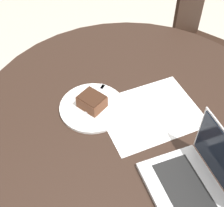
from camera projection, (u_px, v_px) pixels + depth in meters
name	position (u px, v px, depth m)	size (l,w,h in m)	color
ground_plane	(126.00, 198.00, 1.79)	(12.00, 12.00, 0.00)	#B7AD9E
dining_table	(130.00, 135.00, 1.33)	(1.26, 1.26, 0.76)	black
chair	(202.00, 49.00, 1.96)	(0.53, 0.53, 0.91)	black
paper_document	(150.00, 113.00, 1.22)	(0.43, 0.36, 0.00)	white
plate	(92.00, 107.00, 1.24)	(0.26, 0.26, 0.01)	white
cake_slice	(92.00, 101.00, 1.21)	(0.11, 0.12, 0.06)	brown
fork	(97.00, 95.00, 1.27)	(0.16, 0.11, 0.00)	silver
laptop	(196.00, 184.00, 0.98)	(0.29, 0.34, 0.22)	silver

